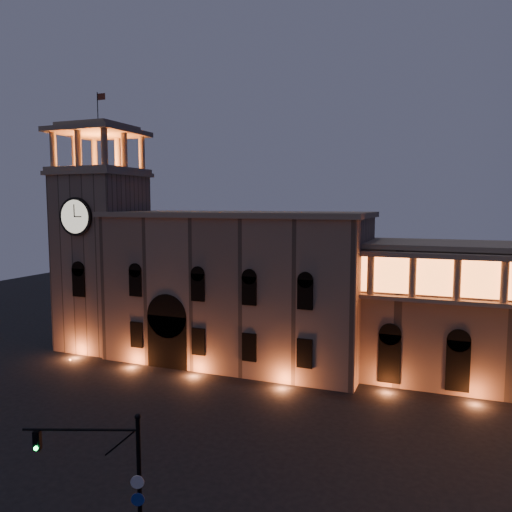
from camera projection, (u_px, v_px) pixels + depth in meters
name	position (u px, v px, depth m)	size (l,w,h in m)	color
ground	(149.00, 443.00, 38.65)	(160.00, 160.00, 0.00)	black
government_building	(236.00, 287.00, 58.83)	(30.80, 12.80, 17.60)	#856B57
clock_tower	(102.00, 251.00, 64.20)	(9.80, 9.80, 32.40)	#856B57
traffic_light	(119.00, 489.00, 24.83)	(5.69, 2.38, 8.25)	black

